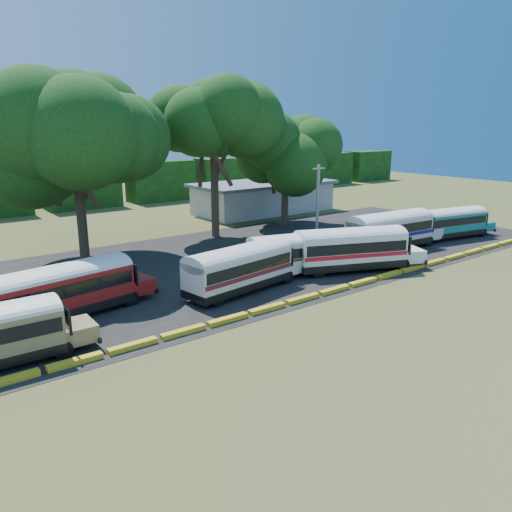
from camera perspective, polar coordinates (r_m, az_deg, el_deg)
ground at (r=33.77m, az=8.35°, el=-5.04°), size 160.00×160.00×0.00m
asphalt_strip at (r=43.13m, az=-2.11°, el=-0.48°), size 64.00×24.00×0.02m
curb at (r=34.38m, az=7.17°, el=-4.37°), size 53.70×0.45×0.30m
terminal_building at (r=66.86m, az=0.89°, el=6.78°), size 19.00×9.00×4.00m
treeline_backdrop at (r=74.17m, az=-19.21°, el=7.51°), size 130.00×4.00×6.00m
bus_red at (r=32.08m, az=-20.90°, el=-3.33°), size 10.49×4.09×3.36m
bus_cream_west at (r=34.57m, az=-1.72°, el=-1.16°), size 10.33×3.92×3.31m
bus_cream_east at (r=39.05m, az=5.25°, el=0.58°), size 10.08×4.92×3.22m
bus_white_red at (r=40.27m, az=11.00°, el=1.05°), size 10.88×6.40×3.51m
bus_white_blue at (r=48.07m, az=15.21°, el=3.07°), size 11.05×3.50×3.57m
bus_teal at (r=55.01m, az=21.50°, el=3.75°), size 9.81×4.05×3.14m
tree_west at (r=43.35m, az=-20.12°, el=13.38°), size 12.56×12.56×15.59m
tree_center at (r=51.20m, az=-4.91°, el=15.33°), size 10.46×10.46×15.79m
tree_east at (r=57.16m, az=3.40°, el=12.03°), size 9.47×9.47×12.14m
utility_pole at (r=50.67m, az=7.06°, el=6.19°), size 1.60×0.30×7.54m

